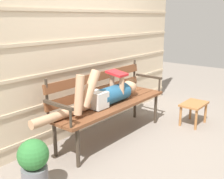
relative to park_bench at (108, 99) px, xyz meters
The scene contains 6 objects.
ground_plane 0.58m from the park_bench, 90.00° to the right, with size 12.00×12.00×0.00m, color gray.
house_siding 0.86m from the park_bench, 90.00° to the left, with size 4.29×0.08×2.54m.
park_bench is the anchor object (origin of this frame).
reclining_person 0.18m from the park_bench, 151.22° to the right, with size 1.67×0.26×0.51m.
footstool 1.35m from the park_bench, 32.87° to the right, with size 0.45×0.30×0.33m.
potted_plant 1.43m from the park_bench, 167.29° to the right, with size 0.27×0.27×0.54m.
Camera 1 is at (-2.57, -1.91, 1.56)m, focal length 43.25 mm.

